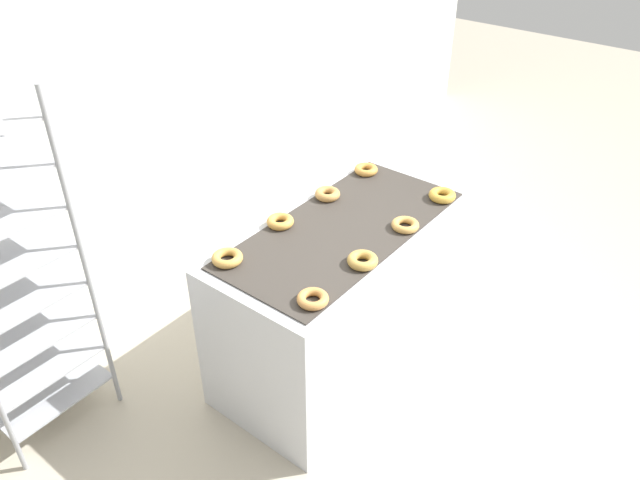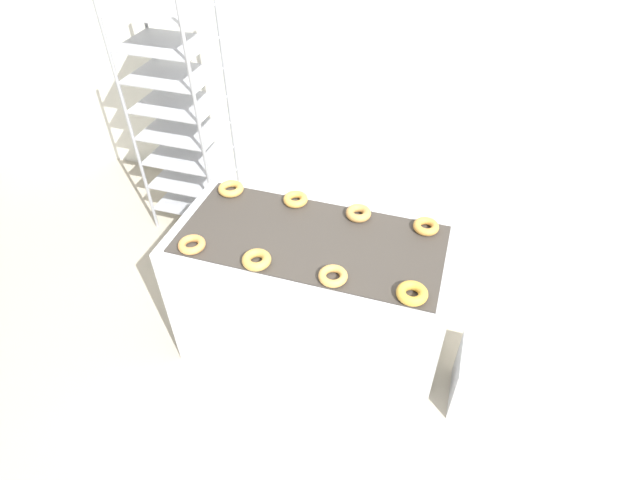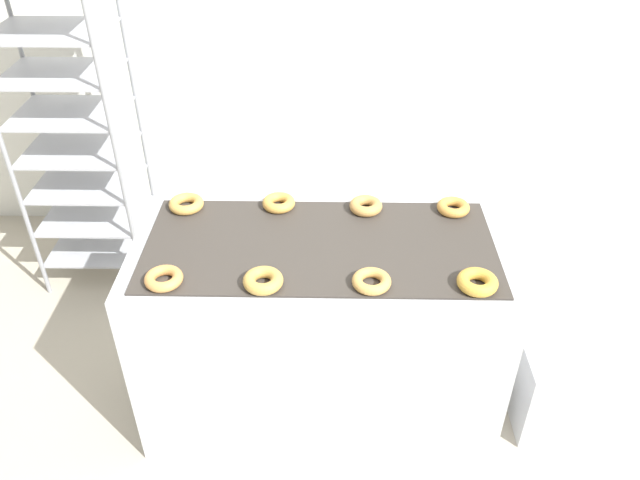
# 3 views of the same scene
# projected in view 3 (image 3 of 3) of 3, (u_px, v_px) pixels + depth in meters

# --- Properties ---
(fryer_machine) EXTENTS (1.47, 0.70, 0.88)m
(fryer_machine) POSITION_uv_depth(u_px,v_px,m) (320.00, 327.00, 2.66)
(fryer_machine) COLOR #B7BABF
(fryer_machine) RESTS_ON ground_plane
(baking_rack_cart) EXTENTS (0.57, 0.46, 1.75)m
(baking_rack_cart) POSITION_uv_depth(u_px,v_px,m) (75.00, 132.00, 3.19)
(baking_rack_cart) COLOR gray
(baking_rack_cart) RESTS_ON ground_plane
(glaze_bin) EXTENTS (0.39, 0.33, 0.40)m
(glaze_bin) POSITION_uv_depth(u_px,v_px,m) (562.00, 387.00, 2.70)
(glaze_bin) COLOR #B7BABF
(glaze_bin) RESTS_ON ground_plane
(donut_near_left) EXTENTS (0.14, 0.14, 0.04)m
(donut_near_left) POSITION_uv_depth(u_px,v_px,m) (164.00, 279.00, 2.20)
(donut_near_left) COLOR #CB8B48
(donut_near_left) RESTS_ON fryer_machine
(donut_near_midleft) EXTENTS (0.14, 0.14, 0.04)m
(donut_near_midleft) POSITION_uv_depth(u_px,v_px,m) (263.00, 281.00, 2.19)
(donut_near_midleft) COLOR #C09445
(donut_near_midleft) RESTS_ON fryer_machine
(donut_near_midright) EXTENTS (0.14, 0.14, 0.04)m
(donut_near_midright) POSITION_uv_depth(u_px,v_px,m) (372.00, 281.00, 2.19)
(donut_near_midright) COLOR tan
(donut_near_midright) RESTS_ON fryer_machine
(donut_near_right) EXTENTS (0.15, 0.15, 0.04)m
(donut_near_right) POSITION_uv_depth(u_px,v_px,m) (477.00, 282.00, 2.18)
(donut_near_right) COLOR gold
(donut_near_right) RESTS_ON fryer_machine
(donut_far_left) EXTENTS (0.15, 0.15, 0.04)m
(donut_far_left) POSITION_uv_depth(u_px,v_px,m) (186.00, 204.00, 2.61)
(donut_far_left) COLOR gold
(donut_far_left) RESTS_ON fryer_machine
(donut_far_midleft) EXTENTS (0.14, 0.14, 0.04)m
(donut_far_midleft) POSITION_uv_depth(u_px,v_px,m) (279.00, 203.00, 2.61)
(donut_far_midleft) COLOR gold
(donut_far_midleft) RESTS_ON fryer_machine
(donut_far_midright) EXTENTS (0.14, 0.14, 0.04)m
(donut_far_midright) POSITION_uv_depth(u_px,v_px,m) (366.00, 206.00, 2.59)
(donut_far_midright) COLOR #C08B48
(donut_far_midright) RESTS_ON fryer_machine
(donut_far_right) EXTENTS (0.14, 0.14, 0.04)m
(donut_far_right) POSITION_uv_depth(u_px,v_px,m) (453.00, 207.00, 2.58)
(donut_far_right) COLOR gold
(donut_far_right) RESTS_ON fryer_machine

